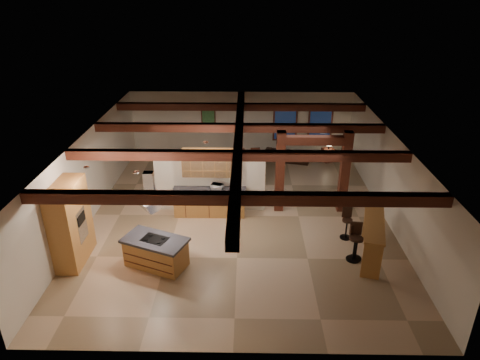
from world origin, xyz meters
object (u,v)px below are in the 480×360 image
(sofa, at_px, (287,154))
(kitchen_island, at_px, (156,252))
(bar_counter, at_px, (373,234))
(dining_table, at_px, (241,171))

(sofa, bearing_deg, kitchen_island, 76.15)
(bar_counter, bearing_deg, sofa, 103.74)
(sofa, bearing_deg, dining_table, 58.20)
(kitchen_island, bearing_deg, dining_table, 68.92)
(kitchen_island, relative_size, bar_counter, 0.87)
(sofa, distance_m, bar_counter, 7.68)
(sofa, bearing_deg, bar_counter, 118.60)
(dining_table, height_order, bar_counter, bar_counter)
(dining_table, bearing_deg, kitchen_island, -105.28)
(kitchen_island, relative_size, dining_table, 1.11)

